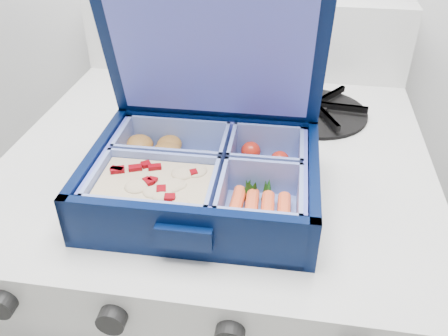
% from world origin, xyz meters
% --- Properties ---
extents(stove, '(0.56, 0.56, 0.84)m').
position_xyz_m(stove, '(-0.01, 1.70, 0.42)').
color(stove, silver).
rests_on(stove, floor).
extents(bento_box, '(0.26, 0.20, 0.06)m').
position_xyz_m(bento_box, '(-0.01, 1.57, 0.87)').
color(bento_box, black).
rests_on(bento_box, stove).
extents(burner_grate, '(0.18, 0.18, 0.02)m').
position_xyz_m(burner_grate, '(0.12, 1.81, 0.86)').
color(burner_grate, black).
rests_on(burner_grate, stove).
extents(burner_grate_rear, '(0.18, 0.18, 0.02)m').
position_xyz_m(burner_grate_rear, '(-0.11, 1.84, 0.85)').
color(burner_grate_rear, black).
rests_on(burner_grate_rear, stove).
extents(fork, '(0.09, 0.16, 0.01)m').
position_xyz_m(fork, '(0.05, 1.72, 0.85)').
color(fork, silver).
rests_on(fork, stove).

